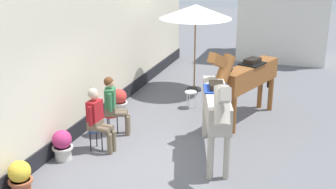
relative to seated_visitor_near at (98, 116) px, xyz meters
The scene contains 12 objects.
ground_plane 3.38m from the seated_visitor_near, 60.71° to the left, with size 40.00×40.00×0.00m, color slate.
pub_facade_wall 1.83m from the seated_visitor_near, 124.40° to the left, with size 0.34×14.00×3.40m.
distant_cottage 10.19m from the seated_visitor_near, 72.74° to the left, with size 3.40×2.60×3.50m.
seated_visitor_near is the anchor object (origin of this frame).
seated_visitor_far 0.88m from the seated_visitor_near, 93.32° to the left, with size 0.61×0.48×1.39m.
saddled_horse_near 2.52m from the seated_visitor_near, ahead, with size 1.14×2.91×2.06m.
saddled_horse_far 3.82m from the seated_visitor_near, 44.56° to the left, with size 1.27×2.87×2.06m.
flower_planter_nearest 2.15m from the seated_visitor_near, 103.97° to the right, with size 0.43×0.43×0.64m.
flower_planter_inner_near 0.92m from the seated_visitor_near, 129.38° to the right, with size 0.43×0.43×0.64m.
flower_planter_farthest 2.31m from the seated_visitor_near, 103.20° to the left, with size 0.43×0.43×0.64m.
cafe_parasol 4.97m from the seated_visitor_near, 79.50° to the left, with size 2.10×2.10×2.58m.
spare_stool_white 3.36m from the seated_visitor_near, 69.55° to the left, with size 0.32×0.32×0.46m.
Camera 1 is at (2.57, -7.70, 4.26)m, focal length 47.74 mm.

